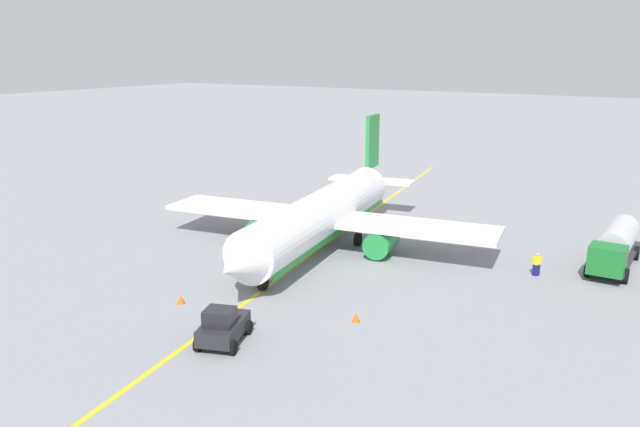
% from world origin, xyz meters
% --- Properties ---
extents(ground_plane, '(400.00, 400.00, 0.00)m').
position_xyz_m(ground_plane, '(0.00, 0.00, 0.00)').
color(ground_plane, gray).
extents(airplane, '(31.34, 28.85, 9.76)m').
position_xyz_m(airplane, '(-0.47, -0.07, 2.70)').
color(airplane, white).
rests_on(airplane, ground).
extents(fuel_tanker, '(9.90, 3.01, 3.15)m').
position_xyz_m(fuel_tanker, '(-7.78, 21.26, 1.72)').
color(fuel_tanker, '#2D2D33').
rests_on(fuel_tanker, ground).
extents(pushback_tug, '(4.06, 3.29, 2.20)m').
position_xyz_m(pushback_tug, '(17.51, 4.35, 1.01)').
color(pushback_tug, '#232328').
rests_on(pushback_tug, ground).
extents(refueling_worker, '(0.63, 0.58, 1.71)m').
position_xyz_m(refueling_worker, '(-2.78, 16.71, 0.82)').
color(refueling_worker, navy).
rests_on(refueling_worker, ground).
extents(safety_cone_nose, '(0.51, 0.51, 0.57)m').
position_xyz_m(safety_cone_nose, '(11.13, 9.35, 0.28)').
color(safety_cone_nose, '#F2590F').
rests_on(safety_cone_nose, ground).
extents(safety_cone_wingtip, '(0.53, 0.53, 0.59)m').
position_xyz_m(safety_cone_wingtip, '(14.54, -1.66, 0.29)').
color(safety_cone_wingtip, '#F2590F').
rests_on(safety_cone_wingtip, ground).
extents(taxi_line_marking, '(79.71, 12.07, 0.01)m').
position_xyz_m(taxi_line_marking, '(0.00, 0.00, 0.01)').
color(taxi_line_marking, yellow).
rests_on(taxi_line_marking, ground).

